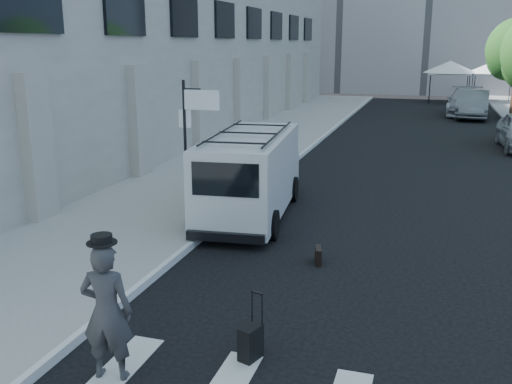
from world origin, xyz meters
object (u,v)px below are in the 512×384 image
Objects in this scene: suitcase at (251,342)px; parked_car_c at (467,102)px; briefcase at (318,255)px; cargo_van at (251,173)px; businessman at (107,312)px; parked_car_b at (473,104)px.

parked_car_c is (4.31, 32.14, 0.58)m from suitcase.
cargo_van is (-2.41, 2.94, 0.96)m from briefcase.
cargo_van reaches higher than suitcase.
briefcase is 4.00m from suitcase.
businessman is 0.37× the size of parked_car_b.
parked_car_c is (6.51, 25.20, -0.28)m from cargo_van.
suitcase is at bearing -159.69° from businessman.
suitcase is (1.70, 1.00, -0.71)m from businessman.
parked_car_c is at bearing 104.34° from parked_car_b.
businessman is 2.10m from suitcase.
parked_car_b is (6.29, 31.58, -0.12)m from businessman.
cargo_van is 24.60m from parked_car_b.
suitcase is at bearing -94.21° from parked_car_b.
suitcase is 0.17× the size of cargo_van.
parked_car_c is (6.02, 33.14, -0.13)m from businessman.
cargo_van reaches higher than briefcase.
suitcase is at bearing -106.94° from briefcase.
businessman is at bearing -130.67° from suitcase.
briefcase is 26.95m from parked_car_b.
cargo_van is at bearing 115.27° from briefcase.
suitcase is 32.43m from parked_car_c.
cargo_van reaches higher than parked_car_c.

